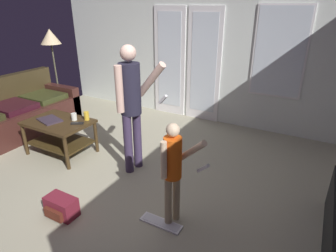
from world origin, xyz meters
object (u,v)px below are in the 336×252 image
object	(u,v)px
coffee_table	(59,130)
dvd_remote_slim	(77,123)
backpack	(61,207)
cup_near_edge	(86,116)
floor_lamp	(51,40)
leather_couch	(12,117)
person_adult	(131,100)
loose_keyboard	(161,223)
laptop_closed	(50,120)
cup_by_laptop	(74,117)
person_child	(173,166)

from	to	relation	value
coffee_table	dvd_remote_slim	xyz separation A→B (m)	(0.32, 0.05, 0.15)
backpack	cup_near_edge	size ratio (longest dim) A/B	2.70
cup_near_edge	floor_lamp	bearing A→B (deg)	148.96
leather_couch	coffee_table	bearing A→B (deg)	-3.85
person_adult	cup_near_edge	xyz separation A→B (m)	(-0.86, 0.08, -0.40)
loose_keyboard	dvd_remote_slim	xyz separation A→B (m)	(-1.70, 0.63, 0.51)
person_adult	dvd_remote_slim	distance (m)	0.98
person_adult	dvd_remote_slim	size ratio (longest dim) A/B	9.51
laptop_closed	cup_by_laptop	distance (m)	0.35
person_child	dvd_remote_slim	world-z (taller)	person_child
floor_lamp	laptop_closed	xyz separation A→B (m)	(1.40, -1.39, -0.87)
leather_couch	backpack	distance (m)	2.50
floor_lamp	laptop_closed	bearing A→B (deg)	-44.66
floor_lamp	dvd_remote_slim	distance (m)	2.40
cup_near_edge	loose_keyboard	bearing A→B (deg)	-25.60
floor_lamp	cup_near_edge	xyz separation A→B (m)	(1.84, -1.11, -0.81)
person_adult	cup_by_laptop	bearing A→B (deg)	-179.15
loose_keyboard	laptop_closed	bearing A→B (deg)	165.97
coffee_table	person_child	bearing A→B (deg)	-12.98
person_child	backpack	xyz separation A→B (m)	(-1.06, -0.48, -0.54)
coffee_table	loose_keyboard	distance (m)	2.13
leather_couch	person_child	distance (m)	3.38
backpack	dvd_remote_slim	bearing A→B (deg)	125.42
floor_lamp	backpack	bearing A→B (deg)	-42.01
person_child	dvd_remote_slim	distance (m)	1.87
cup_near_edge	dvd_remote_slim	distance (m)	0.19
coffee_table	floor_lamp	size ratio (longest dim) A/B	0.57
backpack	cup_by_laptop	size ratio (longest dim) A/B	3.30
floor_lamp	backpack	world-z (taller)	floor_lamp
coffee_table	person_adult	size ratio (longest dim) A/B	0.56
backpack	person_child	bearing A→B (deg)	24.41
coffee_table	cup_by_laptop	distance (m)	0.30
leather_couch	person_child	xyz separation A→B (m)	(3.32, -0.57, 0.33)
leather_couch	cup_near_edge	size ratio (longest dim) A/B	17.15
loose_keyboard	laptop_closed	xyz separation A→B (m)	(-2.13, 0.53, 0.51)
floor_lamp	coffee_table	bearing A→B (deg)	-41.52
laptop_closed	cup_by_laptop	world-z (taller)	cup_by_laptop
person_adult	cup_near_edge	world-z (taller)	person_adult
coffee_table	laptop_closed	bearing A→B (deg)	-158.06
leather_couch	person_adult	bearing A→B (deg)	1.76
leather_couch	cup_by_laptop	size ratio (longest dim) A/B	20.94
dvd_remote_slim	cup_by_laptop	bearing A→B (deg)	116.59
person_child	backpack	size ratio (longest dim) A/B	3.22
coffee_table	leather_couch	bearing A→B (deg)	176.15
coffee_table	dvd_remote_slim	size ratio (longest dim) A/B	5.33
cup_near_edge	person_adult	bearing A→B (deg)	-5.13
person_child	laptop_closed	size ratio (longest dim) A/B	3.10
dvd_remote_slim	person_child	bearing A→B (deg)	-49.25
floor_lamp	cup_by_laptop	xyz separation A→B (m)	(1.69, -1.20, -0.83)
person_child	cup_near_edge	bearing A→B (deg)	158.00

